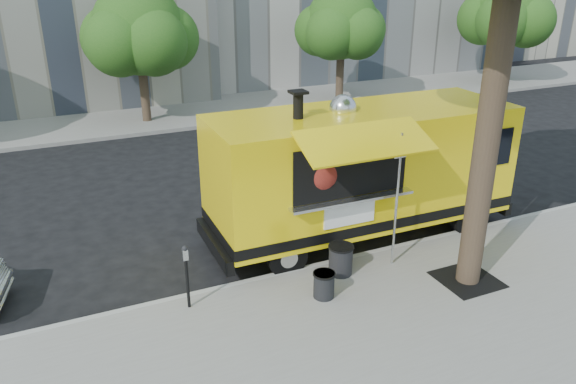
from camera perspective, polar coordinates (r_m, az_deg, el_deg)
name	(u,v)px	position (r m, az deg, el deg)	size (l,w,h in m)	color
ground	(299,252)	(13.32, 1.10, -6.13)	(120.00, 120.00, 0.00)	black
sidewalk	(396,349)	(10.40, 10.96, -15.35)	(60.00, 6.00, 0.15)	gray
curb	(317,268)	(12.56, 2.94, -7.68)	(60.00, 0.14, 0.16)	#999993
far_sidewalk	(167,115)	(25.36, -12.21, 7.65)	(60.00, 5.00, 0.15)	gray
tree_well	(467,280)	(12.54, 17.74, -8.47)	(1.20, 1.20, 0.02)	black
far_tree_b	(138,29)	(23.72, -14.97, 15.67)	(3.60, 3.60, 5.50)	#33261C
far_tree_c	(342,23)	(26.52, 5.48, 16.71)	(3.24, 3.24, 5.21)	#33261C
far_tree_d	(508,11)	(32.75, 21.41, 16.75)	(3.78, 3.78, 5.64)	#33261C
sign_post	(397,193)	(12.04, 11.05, -0.06)	(0.28, 0.06, 3.00)	silver
parking_meter	(186,270)	(10.86, -10.28, -7.75)	(0.11, 0.11, 1.33)	black
food_truck	(361,169)	(13.47, 7.41, 2.31)	(7.64, 3.57, 3.77)	yellow
trash_bin_left	(324,284)	(11.29, 3.67, -9.30)	(0.45, 0.45, 0.54)	black
trash_bin_right	(341,259)	(12.07, 5.37, -6.78)	(0.55, 0.55, 0.66)	black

